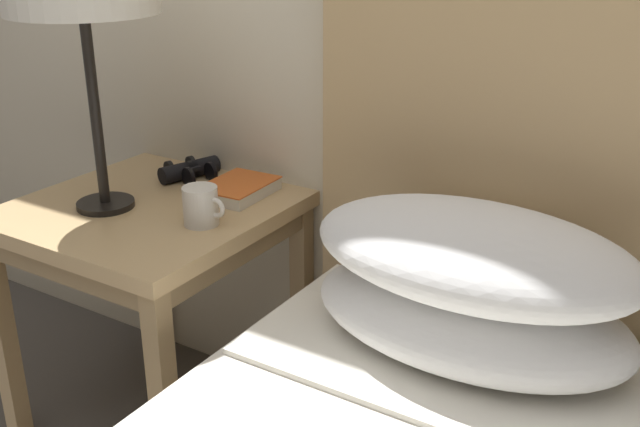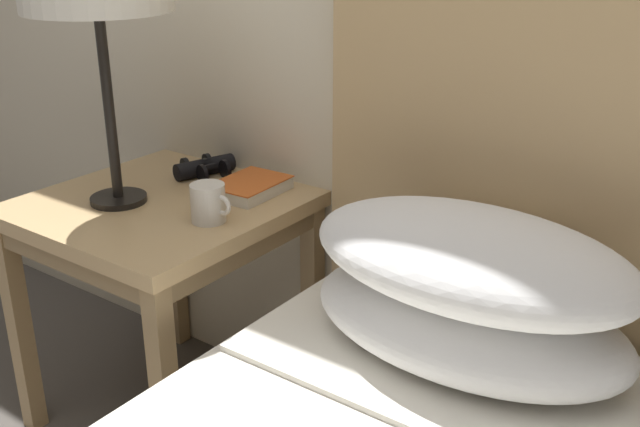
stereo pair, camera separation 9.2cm
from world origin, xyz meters
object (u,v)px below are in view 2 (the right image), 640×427
coffee_mug (209,203)px  book_on_nightstand (249,187)px  nightstand (163,231)px  binoculars_pair (205,167)px

coffee_mug → book_on_nightstand: bearing=104.5°
book_on_nightstand → nightstand: bearing=-131.2°
nightstand → book_on_nightstand: bearing=48.8°
binoculars_pair → coffee_mug: bearing=-44.3°
book_on_nightstand → coffee_mug: (0.05, -0.19, 0.03)m
nightstand → coffee_mug: 0.22m
nightstand → book_on_nightstand: 0.23m
book_on_nightstand → binoculars_pair: 0.18m
nightstand → binoculars_pair: bearing=101.0°
nightstand → binoculars_pair: binoculars_pair is taller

